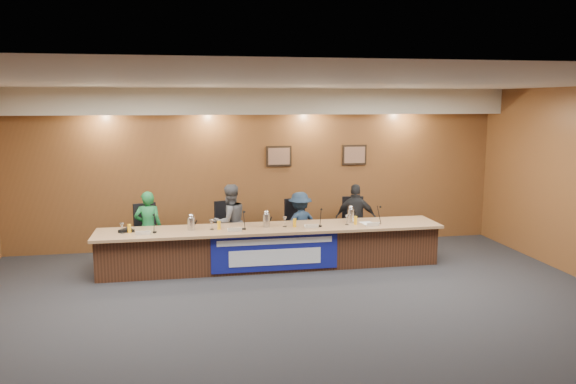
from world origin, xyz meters
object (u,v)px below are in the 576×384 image
banner (275,253)px  carafe_left (191,224)px  panelist_a (148,227)px  carafe_right (351,216)px  office_chair_c (299,230)px  office_chair_d (354,228)px  speakerphone (127,230)px  panelist_c (300,224)px  office_chair_a (149,237)px  panelist_d (356,219)px  office_chair_b (230,233)px  carafe_mid (266,220)px  dais_body (272,248)px  panelist_b (230,222)px

banner → carafe_left: carafe_left is taller
panelist_a → carafe_right: size_ratio=5.30×
office_chair_c → office_chair_d: same height
office_chair_c → speakerphone: bearing=-178.5°
panelist_c → office_chair_a: 2.84m
panelist_a → carafe_left: bearing=138.4°
office_chair_a → speakerphone: bearing=-134.4°
panelist_d → panelist_c: bearing=17.8°
carafe_left → speakerphone: 1.09m
office_chair_b → office_chair_a: bearing=162.2°
panelist_c → carafe_mid: 1.04m
dais_body → panelist_d: panelist_d is taller
panelist_c → carafe_left: bearing=1.1°
banner → carafe_left: (-1.41, 0.38, 0.48)m
dais_body → office_chair_b: (-0.69, 0.75, 0.13)m
dais_body → office_chair_b: 1.03m
office_chair_a → speakerphone: size_ratio=1.50×
panelist_b → office_chair_a: size_ratio=2.98×
panelist_a → office_chair_b: size_ratio=2.81×
office_chair_d → office_chair_b: bearing=-172.6°
panelist_c → office_chair_d: panelist_c is taller
panelist_d → office_chair_a: size_ratio=2.85×
carafe_right → carafe_mid: bearing=-176.8°
dais_body → speakerphone: speakerphone is taller
banner → office_chair_d: bearing=33.4°
panelist_d → banner: bearing=48.9°
office_chair_a → office_chair_b: (1.49, 0.00, 0.00)m
panelist_a → carafe_right: 3.72m
carafe_left → carafe_right: carafe_right is taller
office_chair_c → dais_body: bearing=-142.3°
panelist_d → office_chair_b: 2.47m
office_chair_b → panelist_b: bearing=-107.8°
office_chair_d → carafe_left: bearing=-158.7°
banner → speakerphone: size_ratio=6.88×
banner → office_chair_c: banner is taller
panelist_c → carafe_right: size_ratio=4.90×
office_chair_b → carafe_right: bearing=-35.5°
panelist_c → office_chair_b: (-1.34, 0.10, -0.14)m
carafe_right → speakerphone: size_ratio=0.79×
speakerphone → carafe_mid: bearing=-1.7°
panelist_a → panelist_b: (1.49, 0.00, 0.04)m
panelist_a → office_chair_b: panelist_a is taller
panelist_c → dais_body: bearing=27.6°
office_chair_d → office_chair_c: bearing=-172.6°
office_chair_d → carafe_mid: carafe_mid is taller
office_chair_c → carafe_left: carafe_left is taller
panelist_c → office_chair_a: size_ratio=2.60×
office_chair_d → carafe_left: carafe_left is taller
panelist_a → carafe_mid: (2.08, -0.68, 0.19)m
banner → panelist_b: bearing=122.9°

